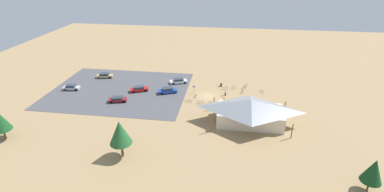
% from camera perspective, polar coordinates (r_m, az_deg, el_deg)
% --- Properties ---
extents(ground, '(160.00, 160.00, 0.00)m').
position_cam_1_polar(ground, '(72.72, 3.12, -0.02)').
color(ground, '#9E7F56').
rests_on(ground, ground).
extents(parking_lot_asphalt, '(35.42, 28.11, 0.05)m').
position_cam_1_polar(parking_lot_asphalt, '(78.47, -14.15, 1.22)').
color(parking_lot_asphalt, '#4C4C51').
rests_on(parking_lot_asphalt, ground).
extents(bike_pavilion, '(16.07, 9.89, 5.48)m').
position_cam_1_polar(bike_pavilion, '(60.88, 11.52, -2.75)').
color(bike_pavilion, beige).
rests_on(bike_pavilion, ground).
extents(trash_bin, '(0.60, 0.60, 0.90)m').
position_cam_1_polar(trash_bin, '(78.44, 5.82, 2.23)').
color(trash_bin, brown).
rests_on(trash_bin, ground).
extents(lot_sign, '(0.56, 0.08, 2.20)m').
position_cam_1_polar(lot_sign, '(73.62, 0.38, 1.56)').
color(lot_sign, '#99999E').
rests_on(lot_sign, ground).
extents(pine_west, '(3.00, 3.00, 5.69)m').
position_cam_1_polar(pine_west, '(50.34, 32.43, -12.45)').
color(pine_west, brown).
rests_on(pine_west, ground).
extents(pine_east, '(3.88, 3.88, 7.09)m').
position_cam_1_polar(pine_east, '(50.42, -14.15, -7.05)').
color(pine_east, brown).
rests_on(pine_east, ground).
extents(pine_midwest, '(3.50, 3.50, 5.97)m').
position_cam_1_polar(pine_midwest, '(64.98, -33.90, -4.11)').
color(pine_midwest, brown).
rests_on(pine_midwest, ground).
extents(bicycle_teal_edge_south, '(0.48, 1.71, 0.80)m').
position_cam_1_polar(bicycle_teal_edge_south, '(71.73, 0.69, -0.05)').
color(bicycle_teal_edge_south, black).
rests_on(bicycle_teal_edge_south, ground).
extents(bicycle_green_edge_north, '(1.27, 1.19, 0.80)m').
position_cam_1_polar(bicycle_green_edge_north, '(77.36, 10.27, 1.52)').
color(bicycle_green_edge_north, black).
rests_on(bicycle_green_edge_north, ground).
extents(bicycle_orange_near_sign, '(1.73, 0.48, 0.86)m').
position_cam_1_polar(bicycle_orange_near_sign, '(68.68, 1.70, -1.26)').
color(bicycle_orange_near_sign, black).
rests_on(bicycle_orange_near_sign, ground).
extents(bicycle_silver_lone_east, '(0.90, 1.53, 0.82)m').
position_cam_1_polar(bicycle_silver_lone_east, '(76.36, 13.73, 0.84)').
color(bicycle_silver_lone_east, black).
rests_on(bicycle_silver_lone_east, ground).
extents(bicycle_white_trailside, '(1.02, 1.41, 0.79)m').
position_cam_1_polar(bicycle_white_trailside, '(79.12, 10.66, 2.05)').
color(bicycle_white_trailside, black).
rests_on(bicycle_white_trailside, ground).
extents(bicycle_purple_back_row, '(0.48, 1.73, 0.77)m').
position_cam_1_polar(bicycle_purple_back_row, '(75.31, 10.00, 0.85)').
color(bicycle_purple_back_row, black).
rests_on(bicycle_purple_back_row, ground).
extents(bicycle_red_yard_center, '(1.67, 0.48, 0.81)m').
position_cam_1_polar(bicycle_red_yard_center, '(69.44, -0.67, -0.98)').
color(bicycle_red_yard_center, black).
rests_on(bicycle_red_yard_center, ground).
extents(bicycle_yellow_yard_right, '(1.26, 1.25, 0.84)m').
position_cam_1_polar(bicycle_yellow_yard_right, '(77.27, 8.27, 1.66)').
color(bicycle_yellow_yard_right, black).
rests_on(bicycle_yellow_yard_right, ground).
extents(bicycle_blue_front_row, '(1.68, 0.57, 0.78)m').
position_cam_1_polar(bicycle_blue_front_row, '(76.67, 6.60, 1.54)').
color(bicycle_blue_front_row, black).
rests_on(bicycle_blue_front_row, ground).
extents(bicycle_black_near_porch, '(0.99, 1.52, 0.83)m').
position_cam_1_polar(bicycle_black_near_porch, '(68.33, 3.50, -1.46)').
color(bicycle_black_near_porch, black).
rests_on(bicycle_black_near_porch, ground).
extents(car_tan_back_corner, '(4.81, 2.56, 1.39)m').
position_cam_1_polar(car_tan_back_corner, '(87.43, -16.98, 3.94)').
color(car_tan_back_corner, tan).
rests_on(car_tan_back_corner, parking_lot_asphalt).
extents(car_white_end_stall, '(5.06, 3.38, 1.34)m').
position_cam_1_polar(car_white_end_stall, '(79.97, -2.71, 3.02)').
color(car_white_end_stall, white).
rests_on(car_white_end_stall, parking_lot_asphalt).
extents(car_red_mid_lot, '(4.91, 3.52, 1.37)m').
position_cam_1_polar(car_red_mid_lot, '(76.18, -10.51, 1.41)').
color(car_red_mid_lot, red).
rests_on(car_red_mid_lot, parking_lot_asphalt).
extents(car_maroon_second_row, '(4.61, 2.84, 1.29)m').
position_cam_1_polar(car_maroon_second_row, '(71.73, -14.59, -0.64)').
color(car_maroon_second_row, maroon).
rests_on(car_maroon_second_row, parking_lot_asphalt).
extents(car_blue_aisle_side, '(5.09, 3.49, 1.49)m').
position_cam_1_polar(car_blue_aisle_side, '(74.17, -4.90, 1.12)').
color(car_blue_aisle_side, '#1E42B2').
rests_on(car_blue_aisle_side, parking_lot_asphalt).
extents(car_silver_inner_stall, '(4.41, 2.34, 1.40)m').
position_cam_1_polar(car_silver_inner_stall, '(82.29, -22.91, 1.61)').
color(car_silver_inner_stall, '#BCBCC1').
rests_on(car_silver_inner_stall, parking_lot_asphalt).
extents(visitor_at_bikes, '(0.36, 0.36, 1.73)m').
position_cam_1_polar(visitor_at_bikes, '(69.32, 6.40, -0.68)').
color(visitor_at_bikes, '#2D3347').
rests_on(visitor_at_bikes, ground).
extents(visitor_crossing_yard, '(0.39, 0.36, 1.74)m').
position_cam_1_polar(visitor_crossing_yard, '(73.10, 6.68, 0.77)').
color(visitor_crossing_yard, '#2D3347').
rests_on(visitor_crossing_yard, ground).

